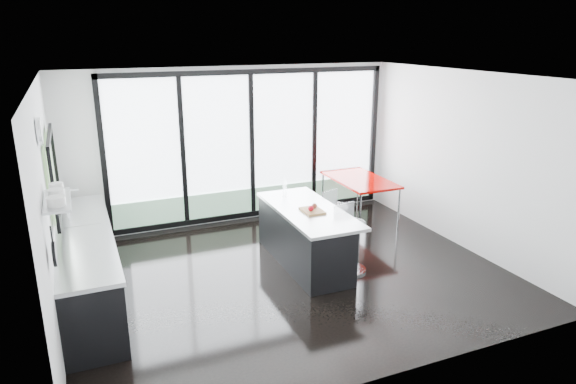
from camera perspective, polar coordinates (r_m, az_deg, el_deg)
name	(u,v)px	position (r m, az deg, el deg)	size (l,w,h in m)	color
floor	(290,274)	(7.49, 0.20, -9.15)	(6.00, 5.00, 0.00)	black
ceiling	(290,76)	(6.74, 0.22, 12.72)	(6.00, 5.00, 0.00)	white
wall_back	(250,152)	(9.34, -4.24, 4.45)	(6.00, 0.09, 2.80)	silver
wall_front	(395,249)	(4.92, 11.84, -6.24)	(6.00, 0.00, 2.80)	silver
wall_left	(50,189)	(6.69, -24.92, 0.26)	(0.26, 5.00, 2.80)	silver
wall_right	(464,161)	(8.59, 18.97, 3.29)	(0.00, 5.00, 2.80)	silver
counter_cabinets	(87,265)	(7.16, -21.39, -7.61)	(0.69, 3.24, 1.36)	black
island	(304,236)	(7.69, 1.76, -4.88)	(0.90, 2.11, 1.11)	black
bar_stool_near	(350,246)	(7.51, 6.94, -6.02)	(0.48, 0.48, 0.76)	silver
bar_stool_far	(336,226)	(8.34, 5.34, -3.75)	(0.45, 0.45, 0.71)	silver
red_table	(359,200)	(9.48, 7.87, -0.89)	(0.87, 1.53, 0.82)	#A30400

